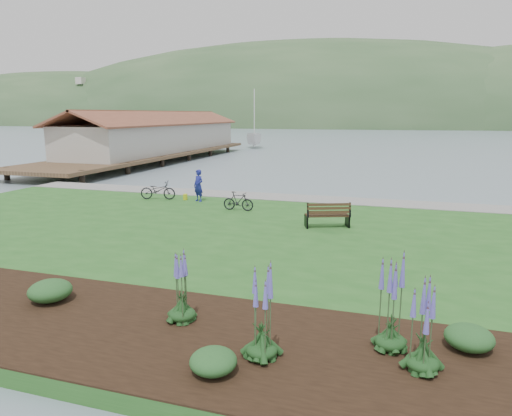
{
  "coord_description": "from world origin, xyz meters",
  "views": [
    {
      "loc": [
        5.82,
        -17.92,
        5.06
      ],
      "look_at": [
        0.33,
        -0.56,
        1.3
      ],
      "focal_mm": 32.0,
      "sensor_mm": 36.0,
      "label": 1
    }
  ],
  "objects": [
    {
      "name": "echium_4",
      "position": [
        1.3,
        -9.21,
        1.26
      ],
      "size": [
        0.62,
        0.62,
        1.93
      ],
      "color": "#143816",
      "rests_on": "garden_bed"
    },
    {
      "name": "echium_1",
      "position": [
        5.85,
        -9.12,
        1.41
      ],
      "size": [
        0.62,
        0.62,
        2.26
      ],
      "color": "#143816",
      "rests_on": "garden_bed"
    },
    {
      "name": "park_bench",
      "position": [
        3.08,
        0.64,
        0.96
      ],
      "size": [
        1.96,
        1.34,
        1.13
      ],
      "rotation": [
        0.0,
        0.0,
        0.37
      ],
      "color": "#2F1F12",
      "rests_on": "lawn"
    },
    {
      "name": "echium_0",
      "position": [
        3.49,
        -10.21,
        1.34
      ],
      "size": [
        0.62,
        0.62,
        2.1
      ],
      "color": "#143816",
      "rests_on": "garden_bed"
    },
    {
      "name": "ground",
      "position": [
        0.0,
        0.0,
        0.0
      ],
      "size": [
        600.0,
        600.0,
        0.0
      ],
      "primitive_type": "plane",
      "color": "slate",
      "rests_on": "ground"
    },
    {
      "name": "shoreline_path",
      "position": [
        0.0,
        6.9,
        0.42
      ],
      "size": [
        34.0,
        2.2,
        0.03
      ],
      "primitive_type": "cube",
      "color": "gray",
      "rests_on": "lawn"
    },
    {
      "name": "shrub_1",
      "position": [
        2.8,
        -10.97,
        0.66
      ],
      "size": [
        0.87,
        0.87,
        0.44
      ],
      "primitive_type": "ellipsoid",
      "color": "#1E4C21",
      "rests_on": "garden_bed"
    },
    {
      "name": "echium_2",
      "position": [
        6.43,
        -9.75,
        1.18
      ],
      "size": [
        0.62,
        0.62,
        1.77
      ],
      "color": "#143816",
      "rests_on": "garden_bed"
    },
    {
      "name": "far_hillside",
      "position": [
        20.0,
        170.0,
        0.0
      ],
      "size": [
        580.0,
        80.0,
        38.0
      ],
      "primitive_type": null,
      "color": "#335530",
      "rests_on": "ground"
    },
    {
      "name": "lawn",
      "position": [
        0.0,
        -2.0,
        0.2
      ],
      "size": [
        34.0,
        20.0,
        0.4
      ],
      "primitive_type": "cube",
      "color": "#23591F",
      "rests_on": "ground"
    },
    {
      "name": "pannier",
      "position": [
        -5.41,
        4.58,
        0.56
      ],
      "size": [
        0.27,
        0.34,
        0.32
      ],
      "primitive_type": "cube",
      "rotation": [
        0.0,
        0.0,
        0.28
      ],
      "color": "#B8BD16",
      "rests_on": "lawn"
    },
    {
      "name": "shrub_2",
      "position": [
        7.35,
        -8.63,
        0.68
      ],
      "size": [
        0.96,
        0.96,
        0.48
      ],
      "primitive_type": "ellipsoid",
      "color": "#1E4C21",
      "rests_on": "garden_bed"
    },
    {
      "name": "pier_pavilion",
      "position": [
        -20.0,
        27.52,
        2.64
      ],
      "size": [
        8.0,
        36.0,
        5.4
      ],
      "color": "#4C3826",
      "rests_on": "ground"
    },
    {
      "name": "bicycle_a",
      "position": [
        -6.91,
        4.25,
        0.91
      ],
      "size": [
        1.09,
        2.06,
        1.03
      ],
      "primitive_type": "imported",
      "rotation": [
        0.0,
        0.0,
        1.79
      ],
      "color": "black",
      "rests_on": "lawn"
    },
    {
      "name": "person",
      "position": [
        -4.5,
        4.38,
        1.42
      ],
      "size": [
        0.88,
        0.76,
        2.03
      ],
      "primitive_type": "imported",
      "rotation": [
        0.0,
        0.0,
        -0.41
      ],
      "color": "navy",
      "rests_on": "lawn"
    },
    {
      "name": "sailboat",
      "position": [
        -15.47,
        48.53,
        0.0
      ],
      "size": [
        13.3,
        13.43,
        27.81
      ],
      "primitive_type": "imported",
      "rotation": [
        0.0,
        0.0,
        0.31
      ],
      "color": "silver",
      "rests_on": "ground"
    },
    {
      "name": "bicycle_b",
      "position": [
        -1.63,
        2.75,
        0.87
      ],
      "size": [
        0.47,
        1.56,
        0.94
      ],
      "primitive_type": "imported",
      "rotation": [
        0.0,
        0.0,
        1.56
      ],
      "color": "black",
      "rests_on": "lawn"
    },
    {
      "name": "garden_bed",
      "position": [
        3.0,
        -9.8,
        0.42
      ],
      "size": [
        24.0,
        4.4,
        0.04
      ],
      "primitive_type": "cube",
      "color": "black",
      "rests_on": "lawn"
    },
    {
      "name": "shrub_0",
      "position": [
        -2.38,
        -9.19,
        0.71
      ],
      "size": [
        1.06,
        1.06,
        0.53
      ],
      "primitive_type": "ellipsoid",
      "color": "#1E4C21",
      "rests_on": "garden_bed"
    }
  ]
}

